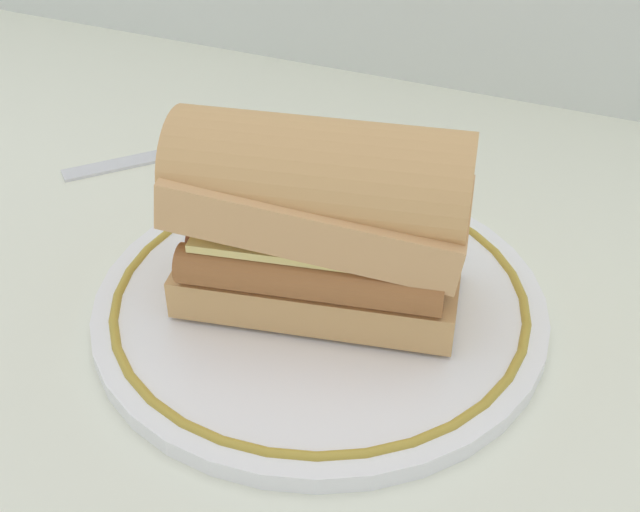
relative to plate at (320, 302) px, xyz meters
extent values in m
plane|color=silver|center=(0.02, -0.03, -0.01)|extent=(1.50, 1.50, 0.00)
cylinder|color=white|center=(0.00, 0.00, 0.00)|extent=(0.29, 0.29, 0.01)
torus|color=#B29333|center=(0.00, 0.00, 0.00)|extent=(0.27, 0.27, 0.01)
cube|color=tan|center=(0.00, 0.00, 0.02)|extent=(0.19, 0.12, 0.03)
cylinder|color=#985D30|center=(0.01, -0.04, 0.05)|extent=(0.16, 0.06, 0.02)
cylinder|color=brown|center=(0.00, -0.01, 0.05)|extent=(0.16, 0.06, 0.02)
cylinder|color=brown|center=(0.00, 0.01, 0.05)|extent=(0.16, 0.06, 0.02)
cylinder|color=brown|center=(-0.01, 0.04, 0.05)|extent=(0.16, 0.06, 0.02)
cube|color=#EAD67A|center=(0.00, 0.00, 0.06)|extent=(0.16, 0.11, 0.01)
cube|color=tan|center=(0.00, 0.00, 0.08)|extent=(0.19, 0.12, 0.05)
cylinder|color=tan|center=(0.00, 0.00, 0.09)|extent=(0.19, 0.11, 0.07)
cube|color=silver|center=(-0.23, 0.11, -0.01)|extent=(0.08, 0.08, 0.01)
cube|color=black|center=(-0.18, 0.16, 0.00)|extent=(0.05, 0.05, 0.01)
camera|label=1|loc=(0.16, -0.38, 0.34)|focal=46.39mm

